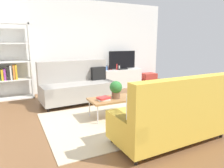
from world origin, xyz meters
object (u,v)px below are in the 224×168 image
couch_green (172,116)px  vase_0 (106,68)px  vase_1 (111,68)px  bottle_1 (119,68)px  table_book_0 (104,100)px  potted_plant (116,89)px  tv_console (122,78)px  storage_trunk (149,79)px  bookshelf (9,65)px  coffee_table (115,99)px  tv (122,60)px  couch_beige (78,86)px  bottle_0 (117,67)px

couch_green → vase_0: (0.69, 3.99, 0.27)m
vase_1 → bottle_1: bearing=-17.3°
table_book_0 → vase_1: bearing=61.4°
potted_plant → couch_green: bearing=-78.6°
tv_console → storage_trunk: bearing=-5.2°
bookshelf → potted_plant: 3.26m
bookshelf → vase_0: bearing=0.6°
coffee_table → bottle_1: (1.43, 2.48, 0.32)m
couch_green → tv: size_ratio=1.92×
couch_green → tv: bearing=70.9°
couch_beige → vase_0: 1.81m
coffee_table → potted_plant: size_ratio=2.96×
couch_green → bottle_1: (1.14, 3.90, 0.27)m
couch_green → bookshelf: 4.59m
bookshelf → bottle_1: 3.42m
tv_console → vase_0: (-0.58, 0.05, 0.39)m
storage_trunk → couch_green: bearing=-121.7°
vase_1 → bottle_0: bottle_0 is taller
tv → bottle_1: tv is taller
tv_console → table_book_0: 3.17m
tv → table_book_0: tv is taller
potted_plant → bottle_0: (1.33, 2.50, 0.11)m
couch_beige → bottle_0: (1.73, 1.06, 0.30)m
bottle_0 → potted_plant: bearing=-117.9°
tv_console → bottle_0: bottle_0 is taller
bookshelf → bottle_0: bearing=-1.0°
storage_trunk → bottle_1: 1.32m
vase_0 → coffee_table: bearing=-110.8°
tv → bottle_1: (-0.13, -0.02, -0.24)m
vase_0 → bottle_1: (0.45, -0.09, 0.00)m
coffee_table → bottle_0: (1.33, 2.48, 0.35)m
bookshelf → vase_1: 3.13m
couch_green → bookshelf: bookshelf is taller
coffee_table → bookshelf: bookshelf is taller
table_book_0 → bottle_0: bearing=57.3°
storage_trunk → bottle_0: bottle_0 is taller
tv → vase_0: (-0.58, 0.07, -0.24)m
tv → bottle_1: bearing=-171.0°
couch_beige → table_book_0: (0.10, -1.47, -0.01)m
couch_green → potted_plant: size_ratio=5.17×
couch_beige → coffee_table: bearing=101.6°
tv_console → tv: tv is taller
tv_console → potted_plant: (-1.55, -2.54, 0.31)m
tv_console → storage_trunk: 1.11m
couch_green → coffee_table: 1.45m
couch_beige → bookshelf: size_ratio=0.93×
couch_beige → vase_1: 1.94m
couch_green → bottle_1: bearing=72.5°
tv_console → bottle_0: (-0.22, -0.04, 0.42)m
coffee_table → bottle_1: bottle_1 is taller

